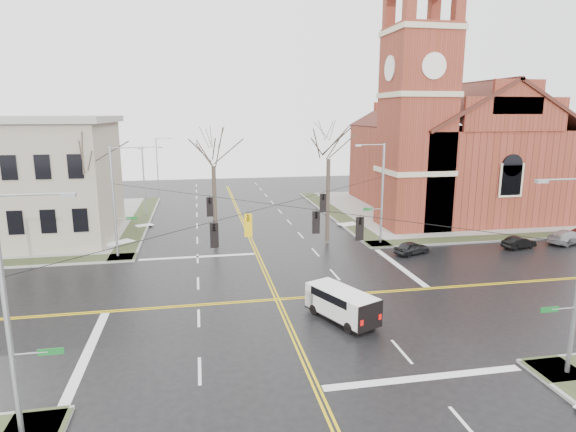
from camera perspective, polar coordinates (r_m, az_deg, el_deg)
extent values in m
plane|color=black|center=(31.41, -1.28, -9.85)|extent=(120.00, 120.00, 0.00)
cube|color=gray|center=(62.53, 17.91, 0.73)|extent=(30.00, 30.00, 0.15)
cube|color=#2C381E|center=(57.25, 5.68, 0.34)|extent=(2.00, 30.00, 0.02)
cube|color=#2C381E|center=(51.13, 25.24, -2.19)|extent=(30.00, 2.00, 0.02)
cube|color=gray|center=(58.61, -30.68, -1.12)|extent=(30.00, 30.00, 0.15)
cube|color=#2C381E|center=(55.36, -17.17, -0.55)|extent=(2.00, 30.00, 0.02)
cube|color=gold|center=(31.39, -1.49, -9.85)|extent=(0.12, 100.00, 0.01)
cube|color=gold|center=(31.43, -1.06, -9.82)|extent=(0.12, 100.00, 0.01)
cube|color=gold|center=(31.30, -1.24, -9.92)|extent=(100.00, 0.12, 0.01)
cube|color=gold|center=(31.52, -1.31, -9.76)|extent=(100.00, 0.12, 0.01)
cube|color=silver|center=(23.77, 15.85, -17.95)|extent=(9.50, 0.50, 0.01)
cube|color=silver|center=(40.96, -10.67, -4.77)|extent=(9.50, 0.50, 0.01)
cube|color=silver|center=(27.10, -22.58, -14.53)|extent=(0.50, 9.50, 0.01)
cube|color=silver|center=(38.84, 13.01, -5.81)|extent=(0.50, 9.50, 0.01)
cube|color=maroon|center=(50.69, 14.91, 9.71)|extent=(6.00, 6.00, 20.00)
cube|color=beige|center=(51.25, 15.51, 20.37)|extent=(6.30, 6.30, 0.50)
cylinder|color=silver|center=(48.11, 16.92, 16.66)|extent=(2.40, 0.15, 2.40)
cylinder|color=silver|center=(49.61, 11.97, 16.76)|extent=(0.15, 2.40, 2.40)
cube|color=maroon|center=(63.15, 18.56, 5.32)|extent=(18.00, 24.00, 10.00)
cube|color=maroon|center=(54.15, 12.91, 1.62)|extent=(2.00, 5.00, 4.40)
cube|color=gray|center=(52.09, -30.04, 3.58)|extent=(18.00, 14.00, 11.00)
cylinder|color=gray|center=(43.98, 11.12, 2.58)|extent=(0.20, 0.20, 9.00)
cylinder|color=gray|center=(44.00, 10.32, 0.83)|extent=(1.20, 0.06, 0.06)
cube|color=#0F581E|center=(43.76, 9.46, 0.80)|extent=(0.90, 0.04, 0.25)
cylinder|color=gray|center=(43.06, 9.85, 8.33)|extent=(2.40, 0.08, 0.08)
cube|color=gray|center=(42.66, 8.33, 8.28)|extent=(0.50, 0.22, 0.15)
cylinder|color=gray|center=(41.42, -19.95, 1.50)|extent=(0.20, 0.20, 9.00)
cylinder|color=gray|center=(41.58, -19.00, -0.29)|extent=(1.20, 0.06, 0.06)
cube|color=#0F581E|center=(41.48, -18.05, -0.25)|extent=(0.90, 0.04, 0.25)
cylinder|color=gray|center=(40.72, -18.71, 7.67)|extent=(2.40, 0.08, 0.08)
cube|color=gray|center=(40.58, -17.02, 7.70)|extent=(0.50, 0.22, 0.15)
cylinder|color=gray|center=(24.76, 29.86, -9.48)|extent=(1.20, 0.06, 0.06)
cube|color=#0F581E|center=(24.33, 28.59, -9.72)|extent=(0.90, 0.04, 0.25)
cylinder|color=gray|center=(23.05, 30.21, 3.78)|extent=(2.40, 0.08, 0.08)
cube|color=gray|center=(22.29, 27.85, 3.66)|extent=(0.50, 0.22, 0.15)
cylinder|color=gray|center=(19.83, -30.34, -10.55)|extent=(0.20, 0.20, 9.00)
cylinder|color=gray|center=(20.16, -28.27, -14.15)|extent=(1.20, 0.06, 0.06)
cube|color=#0F581E|center=(19.96, -26.30, -14.21)|extent=(0.90, 0.04, 0.25)
cylinder|color=gray|center=(18.32, -28.26, 2.25)|extent=(2.40, 0.08, 0.08)
cube|color=gray|center=(18.00, -24.61, 2.28)|extent=(0.50, 0.22, 0.15)
cylinder|color=black|center=(29.66, -1.33, 1.33)|extent=(23.02, 23.02, 0.03)
cylinder|color=black|center=(29.66, -1.33, 1.33)|extent=(23.02, 23.02, 0.03)
imported|color=black|center=(25.55, -8.73, -2.29)|extent=(0.21, 0.26, 1.30)
imported|color=black|center=(34.48, 4.16, 1.55)|extent=(0.21, 0.26, 1.30)
imported|color=gold|center=(27.61, -4.74, -1.10)|extent=(0.21, 0.26, 1.30)
imported|color=black|center=(33.36, -9.25, 1.07)|extent=(0.21, 0.26, 1.30)
imported|color=black|center=(26.99, 8.50, -1.50)|extent=(0.21, 0.26, 1.30)
imported|color=black|center=(28.29, 3.34, -0.76)|extent=(0.21, 0.26, 1.30)
cylinder|color=gray|center=(57.58, -16.70, 3.94)|extent=(0.16, 0.16, 8.00)
cylinder|color=gray|center=(57.10, -15.93, 7.86)|extent=(2.00, 0.07, 0.07)
cube|color=gray|center=(57.02, -14.92, 7.86)|extent=(0.45, 0.20, 0.13)
cylinder|color=gray|center=(77.37, -15.24, 5.98)|extent=(0.16, 0.16, 8.00)
cylinder|color=gray|center=(77.01, -14.66, 8.90)|extent=(2.00, 0.07, 0.07)
cube|color=gray|center=(76.95, -13.90, 8.90)|extent=(0.45, 0.20, 0.13)
cube|color=white|center=(28.25, 6.40, -10.21)|extent=(3.55, 4.95, 1.48)
cube|color=white|center=(29.68, 3.90, -9.49)|extent=(1.95, 1.46, 1.05)
cube|color=black|center=(29.73, 3.53, -8.46)|extent=(1.51, 0.77, 0.70)
cube|color=black|center=(28.20, 6.18, -9.20)|extent=(2.95, 3.61, 0.48)
cube|color=#B70C0A|center=(26.32, 8.73, -12.42)|extent=(0.22, 0.14, 0.30)
cube|color=#B70C0A|center=(27.21, 10.84, -11.66)|extent=(0.22, 0.14, 0.30)
cube|color=black|center=(28.55, 6.36, -11.62)|extent=(3.60, 5.01, 0.09)
cylinder|color=black|center=(29.13, 3.13, -11.01)|extent=(0.47, 0.67, 0.63)
cylinder|color=black|center=(30.08, 5.57, -10.28)|extent=(0.47, 0.67, 0.63)
cylinder|color=black|center=(27.02, 7.25, -13.01)|extent=(0.47, 0.67, 0.63)
cylinder|color=black|center=(28.04, 9.73, -12.12)|extent=(0.47, 0.67, 0.63)
imported|color=black|center=(42.22, 14.44, -3.67)|extent=(3.51, 2.37, 1.11)
imported|color=black|center=(47.30, 25.69, -2.85)|extent=(3.36, 1.80, 1.05)
imported|color=#ACABAE|center=(51.11, 30.24, -2.15)|extent=(4.65, 2.93, 1.26)
cylinder|color=#32291F|center=(43.82, -21.76, 0.67)|extent=(0.36, 0.36, 7.14)
cylinder|color=#32291F|center=(43.36, -8.68, 1.23)|extent=(0.36, 0.36, 7.05)
cylinder|color=#32291F|center=(43.93, 4.74, 1.83)|extent=(0.36, 0.36, 7.60)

